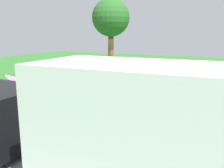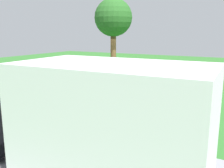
{
  "view_description": "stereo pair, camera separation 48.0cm",
  "coord_description": "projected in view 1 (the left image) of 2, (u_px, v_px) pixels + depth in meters",
  "views": [
    {
      "loc": [
        -5.46,
        11.76,
        2.81
      ],
      "look_at": [
        -0.52,
        2.15,
        0.6
      ],
      "focal_mm": 39.94,
      "sensor_mm": 36.0,
      "label": 1
    },
    {
      "loc": [
        -5.88,
        11.53,
        2.81
      ],
      "look_at": [
        -0.52,
        2.15,
        0.6
      ],
      "focal_mm": 39.94,
      "sensor_mm": 36.0,
      "label": 2
    }
  ],
  "objects": [
    {
      "name": "parasol_teal_2",
      "position": [
        29.0,
        75.0,
        15.1
      ],
      "size": [
        0.65,
        0.64,
        0.59
      ],
      "color": "tan",
      "rests_on": "ground"
    },
    {
      "name": "parasol_red_1",
      "position": [
        43.0,
        85.0,
        12.24
      ],
      "size": [
        0.67,
        0.6,
        0.65
      ],
      "color": "tan",
      "rests_on": "ground"
    },
    {
      "name": "parasol_blue_2",
      "position": [
        45.0,
        80.0,
        13.44
      ],
      "size": [
        0.66,
        0.67,
        0.63
      ],
      "color": "tan",
      "rests_on": "ground"
    },
    {
      "name": "park_bench",
      "position": [
        105.0,
        101.0,
        8.82
      ],
      "size": [
        1.66,
        0.77,
        0.9
      ],
      "color": "maroon",
      "rests_on": "ground"
    },
    {
      "name": "shade_tree",
      "position": [
        111.0,
        19.0,
        13.36
      ],
      "size": [
        2.03,
        2.03,
        4.65
      ],
      "color": "brown",
      "rests_on": "ground"
    },
    {
      "name": "parasol_pink_0",
      "position": [
        176.0,
        75.0,
        14.38
      ],
      "size": [
        0.93,
        0.85,
        0.86
      ],
      "color": "tan",
      "rests_on": "ground"
    },
    {
      "name": "box_trailer_white",
      "position": [
        131.0,
        123.0,
        4.2
      ],
      "size": [
        3.27,
        2.03,
        2.34
      ],
      "color": "white",
      "rests_on": "ground"
    },
    {
      "name": "parasol_orange_0",
      "position": [
        59.0,
        76.0,
        14.63
      ],
      "size": [
        0.68,
        0.68,
        0.65
      ],
      "color": "tan",
      "rests_on": "ground"
    },
    {
      "name": "parasol_blue_3",
      "position": [
        103.0,
        70.0,
        17.35
      ],
      "size": [
        0.63,
        0.6,
        0.55
      ],
      "color": "tan",
      "rests_on": "ground"
    },
    {
      "name": "parasol_blue_0",
      "position": [
        56.0,
        87.0,
        11.53
      ],
      "size": [
        0.96,
        1.02,
        0.73
      ],
      "color": "tan",
      "rests_on": "ground"
    },
    {
      "name": "parasol_pink_1",
      "position": [
        15.0,
        78.0,
        12.51
      ],
      "size": [
        1.25,
        1.25,
        0.9
      ],
      "color": "tan",
      "rests_on": "ground"
    },
    {
      "name": "ground",
      "position": [
        122.0,
        87.0,
        13.25
      ],
      "size": [
        40.0,
        40.0,
        0.0
      ],
      "primitive_type": "plane",
      "color": "#2D6B28"
    },
    {
      "name": "parasol_orange_1",
      "position": [
        82.0,
        67.0,
        18.75
      ],
      "size": [
        0.74,
        0.65,
        0.59
      ],
      "color": "tan",
      "rests_on": "ground"
    },
    {
      "name": "parasol_teal_0",
      "position": [
        117.0,
        71.0,
        16.99
      ],
      "size": [
        0.78,
        0.72,
        0.61
      ],
      "color": "tan",
      "rests_on": "ground"
    }
  ]
}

